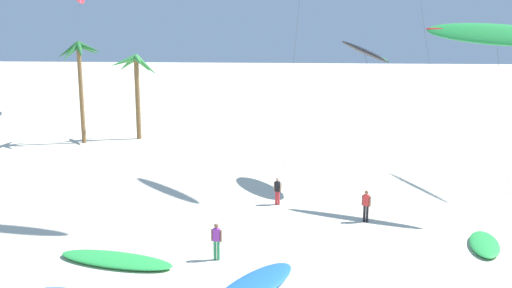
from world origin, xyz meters
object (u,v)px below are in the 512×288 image
Objects in this scene: palm_tree_1 at (136,73)px; flying_kite_4 at (496,34)px; flying_kite_1 at (364,51)px; person_foreground_walker at (277,190)px; person_near_right at (217,240)px; palm_tree_0 at (80,60)px; grounded_kite_2 at (253,286)px; person_mid_field at (366,205)px; grounded_kite_1 at (484,244)px; grounded_kite_0 at (116,260)px.

palm_tree_1 is 31.99m from flying_kite_4.
flying_kite_4 reaches higher than flying_kite_1.
person_foreground_walker is at bearing 179.40° from flying_kite_4.
person_near_right is at bearing -105.68° from person_foreground_walker.
flying_kite_1 is 7.01× the size of person_near_right.
palm_tree_0 is 0.74× the size of flying_kite_1.
person_near_right is (-1.91, 2.93, 0.78)m from grounded_kite_2.
flying_kite_4 reaches higher than palm_tree_0.
person_foreground_walker is 0.95× the size of person_near_right.
person_mid_field is at bearing -28.45° from person_foreground_walker.
flying_kite_1 is 2.18× the size of grounded_kite_2.
palm_tree_0 is 30.26m from person_near_right.
person_near_right reaches higher than grounded_kite_1.
person_mid_field is (-5.31, 3.19, 0.81)m from grounded_kite_1.
grounded_kite_2 is at bearing -19.19° from grounded_kite_0.
flying_kite_1 is 6.90× the size of person_mid_field.
flying_kite_1 is 17.49m from person_near_right.
palm_tree_1 is 29.98m from person_near_right.
person_foreground_walker is (13.71, -18.86, -5.18)m from palm_tree_1.
palm_tree_0 is 1.56× the size of grounded_kite_0.
grounded_kite_2 is (17.61, -27.99, -7.17)m from palm_tree_0.
flying_kite_4 is at bearing -36.70° from palm_tree_1.
flying_kite_4 is 6.59× the size of person_foreground_walker.
grounded_kite_1 is (28.27, -22.49, -7.20)m from palm_tree_0.
flying_kite_4 is at bearing -0.60° from person_foreground_walker.
grounded_kite_2 reaches higher than grounded_kite_0.
palm_tree_1 is 28.90m from person_mid_field.
palm_tree_1 is 23.89m from person_foreground_walker.
grounded_kite_0 is 11.41m from person_foreground_walker.
palm_tree_0 is 1.16× the size of palm_tree_1.
palm_tree_1 reaches higher than person_foreground_walker.
flying_kite_1 is 1.12× the size of flying_kite_4.
grounded_kite_1 is at bearing -105.07° from flying_kite_4.
palm_tree_0 reaches higher than grounded_kite_1.
flying_kite_1 is (18.98, -13.60, 2.68)m from palm_tree_1.
flying_kite_1 is 19.54m from grounded_kite_2.
flying_kite_4 is 6.26× the size of person_near_right.
flying_kite_4 is 18.67m from person_near_right.
grounded_kite_0 is at bearing -76.14° from palm_tree_1.
grounded_kite_0 is at bearing -66.42° from palm_tree_0.
grounded_kite_2 is (6.36, -2.21, 0.02)m from grounded_kite_0.
grounded_kite_2 is 3.38× the size of person_foreground_walker.
person_near_right is (-12.57, -2.58, 0.80)m from grounded_kite_1.
palm_tree_0 reaches higher than grounded_kite_0.
flying_kite_4 is at bearing 30.45° from person_near_right.
person_foreground_walker is (18.06, -16.65, -6.45)m from palm_tree_0.
person_near_right is at bearing -149.55° from flying_kite_4.
person_mid_field reaches higher than person_near_right.
palm_tree_0 is at bearing 139.94° from person_mid_field.
person_mid_field is at bearing 58.43° from grounded_kite_2.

